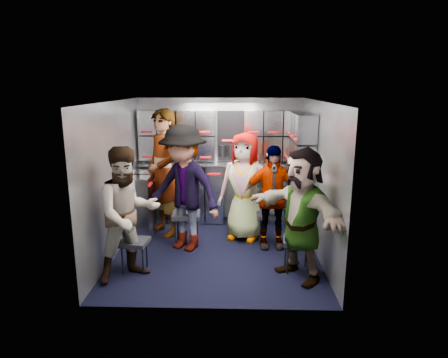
{
  "coord_description": "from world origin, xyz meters",
  "views": [
    {
      "loc": [
        0.27,
        -5.29,
        2.31
      ],
      "look_at": [
        0.09,
        0.35,
        0.98
      ],
      "focal_mm": 32.0,
      "sensor_mm": 36.0,
      "label": 1
    }
  ],
  "objects_px": {
    "jump_seat_near_right": "(297,242)",
    "attendant_standing": "(164,173)",
    "jump_seat_mid_left": "(186,217)",
    "attendant_arc_b": "(184,189)",
    "attendant_arc_a": "(128,214)",
    "attendant_arc_d": "(271,197)",
    "jump_seat_mid_right": "(270,216)",
    "jump_seat_near_left": "(134,244)",
    "attendant_arc_c": "(245,187)",
    "attendant_arc_e": "(301,214)",
    "jump_seat_center": "(244,211)"
  },
  "relations": [
    {
      "from": "jump_seat_near_right",
      "to": "attendant_arc_e",
      "type": "distance_m",
      "value": 0.47
    },
    {
      "from": "jump_seat_center",
      "to": "attendant_arc_c",
      "type": "height_order",
      "value": "attendant_arc_c"
    },
    {
      "from": "attendant_standing",
      "to": "attendant_arc_c",
      "type": "relative_size",
      "value": 1.2
    },
    {
      "from": "jump_seat_mid_right",
      "to": "attendant_arc_c",
      "type": "distance_m",
      "value": 0.57
    },
    {
      "from": "jump_seat_near_left",
      "to": "attendant_arc_e",
      "type": "bearing_deg",
      "value": -3.12
    },
    {
      "from": "jump_seat_near_right",
      "to": "attendant_arc_e",
      "type": "xyz_separation_m",
      "value": [
        0.0,
        -0.18,
        0.43
      ]
    },
    {
      "from": "jump_seat_mid_left",
      "to": "attendant_arc_a",
      "type": "xyz_separation_m",
      "value": [
        -0.55,
        -1.09,
        0.39
      ]
    },
    {
      "from": "jump_seat_center",
      "to": "attendant_arc_e",
      "type": "distance_m",
      "value": 1.65
    },
    {
      "from": "jump_seat_near_left",
      "to": "attendant_arc_b",
      "type": "relative_size",
      "value": 0.23
    },
    {
      "from": "jump_seat_mid_right",
      "to": "attendant_arc_b",
      "type": "distance_m",
      "value": 1.36
    },
    {
      "from": "jump_seat_near_right",
      "to": "attendant_standing",
      "type": "bearing_deg",
      "value": 146.75
    },
    {
      "from": "jump_seat_mid_left",
      "to": "jump_seat_mid_right",
      "type": "relative_size",
      "value": 1.02
    },
    {
      "from": "jump_seat_near_right",
      "to": "attendant_arc_a",
      "type": "height_order",
      "value": "attendant_arc_a"
    },
    {
      "from": "jump_seat_mid_right",
      "to": "attendant_arc_e",
      "type": "relative_size",
      "value": 0.29
    },
    {
      "from": "attendant_arc_b",
      "to": "jump_seat_mid_right",
      "type": "bearing_deg",
      "value": 41.44
    },
    {
      "from": "jump_seat_near_left",
      "to": "jump_seat_near_right",
      "type": "bearing_deg",
      "value": 1.88
    },
    {
      "from": "attendant_arc_a",
      "to": "attendant_arc_d",
      "type": "height_order",
      "value": "attendant_arc_a"
    },
    {
      "from": "attendant_arc_a",
      "to": "attendant_arc_e",
      "type": "height_order",
      "value": "attendant_arc_a"
    },
    {
      "from": "jump_seat_center",
      "to": "attendant_arc_a",
      "type": "distance_m",
      "value": 2.12
    },
    {
      "from": "attendant_arc_b",
      "to": "attendant_arc_d",
      "type": "bearing_deg",
      "value": 33.32
    },
    {
      "from": "attendant_arc_d",
      "to": "attendant_arc_e",
      "type": "xyz_separation_m",
      "value": [
        0.27,
        -0.95,
        0.06
      ]
    },
    {
      "from": "jump_seat_center",
      "to": "attendant_arc_e",
      "type": "height_order",
      "value": "attendant_arc_e"
    },
    {
      "from": "attendant_arc_b",
      "to": "attendant_arc_d",
      "type": "height_order",
      "value": "attendant_arc_b"
    },
    {
      "from": "jump_seat_near_left",
      "to": "attendant_arc_d",
      "type": "xyz_separation_m",
      "value": [
        1.79,
        0.83,
        0.38
      ]
    },
    {
      "from": "attendant_standing",
      "to": "attendant_arc_b",
      "type": "bearing_deg",
      "value": -7.91
    },
    {
      "from": "jump_seat_mid_right",
      "to": "jump_seat_near_right",
      "type": "bearing_deg",
      "value": -73.93
    },
    {
      "from": "attendant_standing",
      "to": "attendant_arc_c",
      "type": "xyz_separation_m",
      "value": [
        1.25,
        -0.15,
        -0.17
      ]
    },
    {
      "from": "attendant_standing",
      "to": "attendant_arc_d",
      "type": "bearing_deg",
      "value": 31.92
    },
    {
      "from": "jump_seat_near_left",
      "to": "attendant_standing",
      "type": "xyz_separation_m",
      "value": [
        0.16,
        1.31,
        0.62
      ]
    },
    {
      "from": "jump_seat_near_left",
      "to": "attendant_standing",
      "type": "relative_size",
      "value": 0.21
    },
    {
      "from": "jump_seat_near_left",
      "to": "attendant_standing",
      "type": "distance_m",
      "value": 1.46
    },
    {
      "from": "attendant_arc_c",
      "to": "attendant_arc_e",
      "type": "relative_size",
      "value": 1.01
    },
    {
      "from": "jump_seat_mid_right",
      "to": "attendant_arc_d",
      "type": "relative_size",
      "value": 0.31
    },
    {
      "from": "jump_seat_near_right",
      "to": "attendant_standing",
      "type": "relative_size",
      "value": 0.22
    },
    {
      "from": "jump_seat_mid_left",
      "to": "attendant_standing",
      "type": "relative_size",
      "value": 0.24
    },
    {
      "from": "attendant_arc_a",
      "to": "attendant_arc_b",
      "type": "height_order",
      "value": "attendant_arc_b"
    },
    {
      "from": "jump_seat_near_left",
      "to": "attendant_arc_a",
      "type": "height_order",
      "value": "attendant_arc_a"
    },
    {
      "from": "attendant_arc_c",
      "to": "attendant_arc_a",
      "type": "bearing_deg",
      "value": -116.55
    },
    {
      "from": "jump_seat_center",
      "to": "attendant_arc_e",
      "type": "relative_size",
      "value": 0.27
    },
    {
      "from": "jump_seat_near_right",
      "to": "attendant_standing",
      "type": "distance_m",
      "value": 2.35
    },
    {
      "from": "attendant_arc_a",
      "to": "attendant_arc_c",
      "type": "xyz_separation_m",
      "value": [
        1.41,
        1.34,
        0.0
      ]
    },
    {
      "from": "jump_seat_mid_left",
      "to": "attendant_arc_e",
      "type": "distance_m",
      "value": 1.87
    },
    {
      "from": "jump_seat_mid_left",
      "to": "attendant_arc_d",
      "type": "height_order",
      "value": "attendant_arc_d"
    },
    {
      "from": "attendant_arc_a",
      "to": "attendant_standing",
      "type": "bearing_deg",
      "value": 48.57
    },
    {
      "from": "jump_seat_mid_left",
      "to": "attendant_arc_a",
      "type": "height_order",
      "value": "attendant_arc_a"
    },
    {
      "from": "attendant_arc_a",
      "to": "attendant_arc_d",
      "type": "relative_size",
      "value": 1.09
    },
    {
      "from": "jump_seat_mid_left",
      "to": "attendant_arc_b",
      "type": "bearing_deg",
      "value": -90.0
    },
    {
      "from": "jump_seat_near_right",
      "to": "attendant_arc_e",
      "type": "height_order",
      "value": "attendant_arc_e"
    },
    {
      "from": "jump_seat_center",
      "to": "attendant_arc_d",
      "type": "distance_m",
      "value": 0.73
    },
    {
      "from": "attendant_arc_c",
      "to": "attendant_arc_d",
      "type": "distance_m",
      "value": 0.5
    }
  ]
}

